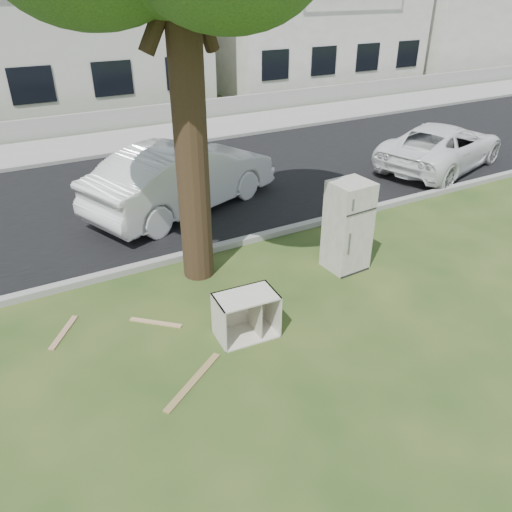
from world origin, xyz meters
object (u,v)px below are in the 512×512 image
car_center (183,177)px  car_right (442,146)px  fridge (348,226)px  cabinet (246,315)px

car_center → car_right: size_ratio=1.05×
fridge → cabinet: 2.77m
fridge → cabinet: size_ratio=1.85×
fridge → car_center: size_ratio=0.35×
car_right → fridge: bearing=101.5°
cabinet → car_right: bearing=30.2°
fridge → cabinet: bearing=-162.7°
car_right → cabinet: bearing=98.9°
fridge → car_center: (-1.55, 4.00, -0.06)m
cabinet → car_right: (8.46, 4.12, 0.27)m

